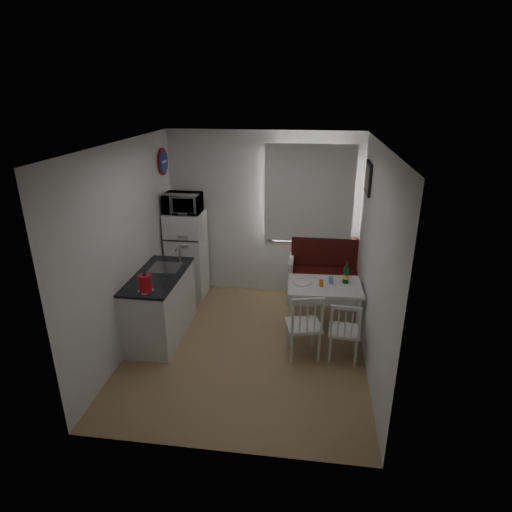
{
  "coord_description": "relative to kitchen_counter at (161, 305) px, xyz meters",
  "views": [
    {
      "loc": [
        0.76,
        -4.73,
        3.16
      ],
      "look_at": [
        0.05,
        0.5,
        1.09
      ],
      "focal_mm": 30.0,
      "sensor_mm": 36.0,
      "label": 1
    }
  ],
  "objects": [
    {
      "name": "wall_front",
      "position": [
        1.2,
        -1.91,
        0.84
      ],
      "size": [
        3.0,
        0.02,
        2.6
      ],
      "primitive_type": "cube",
      "color": "white",
      "rests_on": "floor"
    },
    {
      "name": "wall_right",
      "position": [
        2.7,
        -0.16,
        0.84
      ],
      "size": [
        0.02,
        3.5,
        2.6
      ],
      "primitive_type": "cube",
      "color": "white",
      "rests_on": "floor"
    },
    {
      "name": "bench",
      "position": [
        2.32,
        1.36,
        -0.13
      ],
      "size": [
        1.39,
        0.53,
        0.99
      ],
      "color": "white",
      "rests_on": "floor"
    },
    {
      "name": "curtain",
      "position": [
        1.9,
        1.49,
        1.22
      ],
      "size": [
        1.35,
        0.02,
        1.5
      ],
      "primitive_type": "cube",
      "color": "white",
      "rests_on": "wall_back"
    },
    {
      "name": "wall_back",
      "position": [
        1.2,
        1.59,
        0.84
      ],
      "size": [
        3.0,
        0.02,
        2.6
      ],
      "primitive_type": "cube",
      "color": "white",
      "rests_on": "floor"
    },
    {
      "name": "window",
      "position": [
        1.9,
        1.56,
        1.17
      ],
      "size": [
        1.22,
        0.06,
        1.47
      ],
      "primitive_type": "cube",
      "color": "white",
      "rests_on": "wall_back"
    },
    {
      "name": "kitchen_counter",
      "position": [
        0.0,
        0.0,
        0.0
      ],
      "size": [
        0.62,
        1.32,
        1.16
      ],
      "color": "white",
      "rests_on": "floor"
    },
    {
      "name": "kettle",
      "position": [
        0.05,
        -0.54,
        0.57
      ],
      "size": [
        0.18,
        0.18,
        0.25
      ],
      "primitive_type": "cylinder",
      "color": "red",
      "rests_on": "kitchen_counter"
    },
    {
      "name": "chair_right",
      "position": [
        2.42,
        -0.31,
        0.04
      ],
      "size": [
        0.41,
        0.39,
        0.43
      ],
      "rotation": [
        0.0,
        0.0,
        -0.08
      ],
      "color": "white",
      "rests_on": "floor"
    },
    {
      "name": "wall_sign",
      "position": [
        -0.27,
        1.29,
        1.69
      ],
      "size": [
        0.03,
        0.4,
        0.4
      ],
      "primitive_type": "cylinder",
      "rotation": [
        0.0,
        1.57,
        0.0
      ],
      "color": "navy",
      "rests_on": "wall_left"
    },
    {
      "name": "microwave",
      "position": [
        0.02,
        1.19,
        1.1
      ],
      "size": [
        0.54,
        0.37,
        0.3
      ],
      "primitive_type": "imported",
      "color": "white",
      "rests_on": "fridge"
    },
    {
      "name": "chair_left",
      "position": [
        1.92,
        -0.32,
        0.09
      ],
      "size": [
        0.5,
        0.49,
        0.48
      ],
      "rotation": [
        0.0,
        0.0,
        0.24
      ],
      "color": "white",
      "rests_on": "floor"
    },
    {
      "name": "wine_bottle",
      "position": [
        2.45,
        0.44,
        0.43
      ],
      "size": [
        0.08,
        0.08,
        0.32
      ],
      "primitive_type": null,
      "color": "#144118",
      "rests_on": "dining_table"
    },
    {
      "name": "plate",
      "position": [
        1.87,
        0.36,
        0.28
      ],
      "size": [
        0.24,
        0.24,
        0.02
      ],
      "primitive_type": "cylinder",
      "color": "white",
      "rests_on": "dining_table"
    },
    {
      "name": "ceiling",
      "position": [
        1.2,
        -0.16,
        2.14
      ],
      "size": [
        3.0,
        3.5,
        0.02
      ],
      "primitive_type": "cube",
      "color": "white",
      "rests_on": "wall_back"
    },
    {
      "name": "wall_left",
      "position": [
        -0.3,
        -0.16,
        0.84
      ],
      "size": [
        0.02,
        3.5,
        2.6
      ],
      "primitive_type": "cube",
      "color": "white",
      "rests_on": "floor"
    },
    {
      "name": "picture_frame",
      "position": [
        2.67,
        0.94,
        1.59
      ],
      "size": [
        0.04,
        0.52,
        0.42
      ],
      "primitive_type": "cube",
      "color": "black",
      "rests_on": "wall_right"
    },
    {
      "name": "drinking_glass_orange",
      "position": [
        2.12,
        0.29,
        0.32
      ],
      "size": [
        0.06,
        0.06,
        0.09
      ],
      "primitive_type": "cylinder",
      "color": "orange",
      "rests_on": "dining_table"
    },
    {
      "name": "floor",
      "position": [
        1.2,
        -0.16,
        -0.46
      ],
      "size": [
        3.0,
        3.5,
        0.02
      ],
      "primitive_type": "cube",
      "color": "tan",
      "rests_on": "ground"
    },
    {
      "name": "fridge",
      "position": [
        0.02,
        1.24,
        0.25
      ],
      "size": [
        0.56,
        0.56,
        1.4
      ],
      "primitive_type": "cube",
      "color": "white",
      "rests_on": "floor"
    },
    {
      "name": "dining_table",
      "position": [
        2.17,
        0.34,
        0.19
      ],
      "size": [
        1.0,
        0.72,
        0.73
      ],
      "rotation": [
        0.0,
        0.0,
        0.05
      ],
      "color": "white",
      "rests_on": "floor"
    },
    {
      "name": "drinking_glass_blue",
      "position": [
        2.25,
        0.39,
        0.32
      ],
      "size": [
        0.06,
        0.06,
        0.1
      ],
      "primitive_type": "cylinder",
      "color": "#82A1DD",
      "rests_on": "dining_table"
    }
  ]
}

